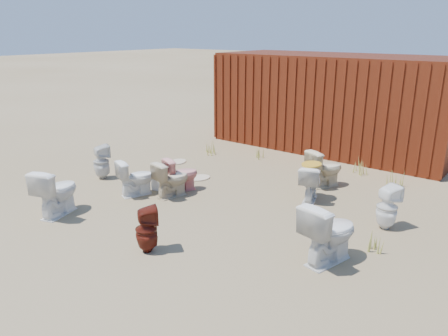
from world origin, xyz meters
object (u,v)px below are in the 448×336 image
Objects in this scene: toilet_front_a at (56,191)px; toilet_front_pink at (181,174)px; shipping_container at (334,102)px; toilet_front_c at (136,178)px; toilet_back_beige_right at (325,168)px; toilet_back_yellowlid at (310,182)px; toilet_front_e at (329,232)px; loose_tank at (165,182)px; toilet_back_a at (101,162)px; toilet_back_beige_left at (172,179)px; toilet_back_e at (387,207)px; toilet_front_maroon at (147,230)px.

toilet_front_a is 2.29m from toilet_front_pink.
shipping_container is 8.71× the size of toilet_front_c.
toilet_back_beige_right is (1.24, -2.94, -0.82)m from shipping_container.
shipping_container reaches higher than toilet_back_yellowlid.
toilet_front_e reaches higher than toilet_back_yellowlid.
toilet_front_pink is 1.33× the size of loose_tank.
toilet_back_a is 4.58m from toilet_back_beige_right.
toilet_back_e reaches higher than toilet_back_beige_left.
toilet_front_e is at bearing 104.87° from toilet_back_yellowlid.
toilet_back_yellowlid is (0.12, -0.83, -0.04)m from toilet_back_beige_right.
toilet_front_e is 3.76m from loose_tank.
toilet_back_yellowlid is 0.94× the size of toilet_back_e.
toilet_front_e is 1.25× the size of toilet_back_beige_left.
toilet_back_beige_right is at bearing 24.71° from loose_tank.
toilet_back_yellowlid is (3.02, 3.24, -0.08)m from toilet_front_a.
toilet_front_maroon is at bearing 136.93° from toilet_back_beige_left.
toilet_front_c is at bearing 41.92° from toilet_back_e.
toilet_back_e is at bearing -147.54° from toilet_back_a.
loose_tank is at bearing -94.93° from toilet_front_c.
loose_tank is at bearing 56.03° from toilet_front_pink.
toilet_front_a is 1.20× the size of toilet_back_beige_left.
shipping_container is 8.74× the size of toilet_back_beige_left.
shipping_container reaches higher than toilet_front_c.
toilet_front_pink is at bearing -106.23° from toilet_front_c.
loose_tank is at bearing 8.97° from toilet_back_yellowlid.
toilet_back_beige_right is at bearing -114.88° from toilet_front_pink.
toilet_front_maroon is at bearing 144.16° from toilet_front_pink.
toilet_back_a is (-0.97, 1.62, -0.05)m from toilet_front_a.
shipping_container reaches higher than toilet_front_a.
toilet_back_a is (-1.31, 0.19, 0.02)m from toilet_front_c.
toilet_front_a reaches higher than toilet_back_e.
toilet_back_beige_left reaches higher than toilet_back_yellowlid.
toilet_back_yellowlid is 2.78m from loose_tank.
toilet_front_maroon is 3.31m from toilet_back_yellowlid.
toilet_back_beige_right is 2.02m from toilet_back_e.
shipping_container is at bearing -52.03° from toilet_front_e.
toilet_front_c is 0.96× the size of toilet_back_e.
loose_tank is (-2.33, -2.13, -0.20)m from toilet_back_beige_right.
toilet_back_beige_left is 0.41m from loose_tank.
toilet_back_yellowlid is at bearing -151.20° from toilet_front_a.
toilet_front_e is 5.26m from toilet_back_a.
toilet_back_a is at bearing -116.04° from shipping_container.
toilet_front_e is (2.61, -5.65, -0.77)m from shipping_container.
toilet_front_a is at bearing -103.34° from shipping_container.
shipping_container reaches higher than toilet_front_pink.
toilet_back_beige_left is (0.07, -0.33, 0.01)m from toilet_front_pink.
shipping_container is at bearing -40.76° from toilet_back_beige_right.
loose_tank is (-3.96, -0.94, -0.18)m from toilet_back_e.
toilet_front_a is at bearing 81.01° from toilet_back_beige_right.
toilet_back_beige_right is 1.05× the size of toilet_back_e.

